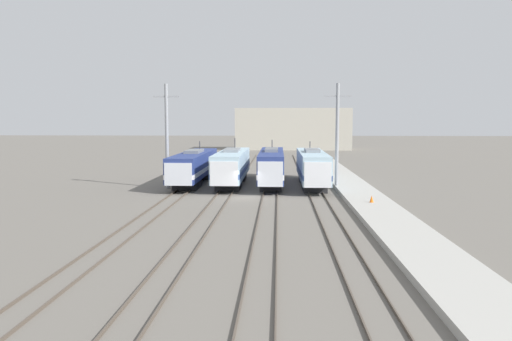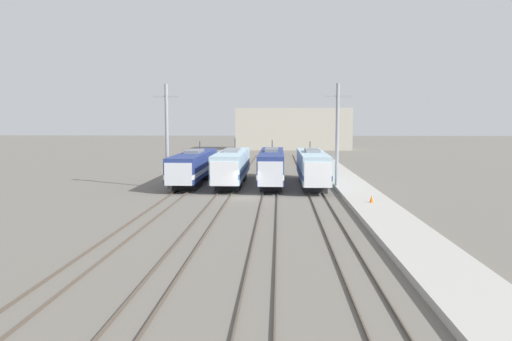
% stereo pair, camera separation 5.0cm
% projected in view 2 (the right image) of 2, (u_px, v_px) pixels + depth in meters
% --- Properties ---
extents(ground_plane, '(400.00, 400.00, 0.00)m').
position_uv_depth(ground_plane, '(246.00, 197.00, 48.96)').
color(ground_plane, '#666059').
extents(rail_pair_far_left, '(1.51, 120.00, 0.15)m').
position_uv_depth(rail_pair_far_left, '(176.00, 196.00, 49.27)').
color(rail_pair_far_left, '#4C4238').
rests_on(rail_pair_far_left, ground_plane).
extents(rail_pair_center_left, '(1.51, 120.00, 0.15)m').
position_uv_depth(rail_pair_center_left, '(223.00, 196.00, 49.06)').
color(rail_pair_center_left, '#4C4238').
rests_on(rail_pair_center_left, ground_plane).
extents(rail_pair_center_right, '(1.51, 120.00, 0.15)m').
position_uv_depth(rail_pair_center_right, '(270.00, 197.00, 48.85)').
color(rail_pair_center_right, '#4C4238').
rests_on(rail_pair_center_right, ground_plane).
extents(rail_pair_far_right, '(1.51, 120.00, 0.15)m').
position_uv_depth(rail_pair_far_right, '(318.00, 197.00, 48.63)').
color(rail_pair_far_right, '#4C4238').
rests_on(rail_pair_far_right, ground_plane).
extents(locomotive_far_left, '(3.10, 19.64, 4.86)m').
position_uv_depth(locomotive_far_left, '(194.00, 166.00, 59.49)').
color(locomotive_far_left, black).
rests_on(locomotive_far_left, ground_plane).
extents(locomotive_center_left, '(3.12, 17.92, 5.33)m').
position_uv_depth(locomotive_center_left, '(232.00, 166.00, 58.47)').
color(locomotive_center_left, '#232326').
rests_on(locomotive_center_left, ground_plane).
extents(locomotive_center_right, '(2.78, 18.49, 5.12)m').
position_uv_depth(locomotive_center_right, '(272.00, 166.00, 58.08)').
color(locomotive_center_right, black).
rests_on(locomotive_center_right, ground_plane).
extents(locomotive_far_right, '(2.94, 17.60, 4.98)m').
position_uv_depth(locomotive_far_right, '(312.00, 167.00, 57.03)').
color(locomotive_far_right, '#232326').
rests_on(locomotive_far_right, ground_plane).
extents(catenary_tower_left, '(2.88, 0.38, 11.52)m').
position_uv_depth(catenary_tower_left, '(167.00, 135.00, 55.01)').
color(catenary_tower_left, gray).
rests_on(catenary_tower_left, ground_plane).
extents(catenary_tower_right, '(2.88, 0.38, 11.52)m').
position_uv_depth(catenary_tower_right, '(337.00, 135.00, 54.15)').
color(catenary_tower_right, gray).
rests_on(catenary_tower_right, ground_plane).
extents(platform, '(4.00, 120.00, 0.43)m').
position_uv_depth(platform, '(362.00, 196.00, 48.42)').
color(platform, '#A8A59E').
rests_on(platform, ground_plane).
extents(traffic_cone, '(0.35, 0.35, 0.61)m').
position_uv_depth(traffic_cone, '(372.00, 199.00, 43.30)').
color(traffic_cone, orange).
rests_on(traffic_cone, platform).
extents(depot_building, '(29.54, 9.35, 10.67)m').
position_uv_depth(depot_building, '(293.00, 129.00, 129.86)').
color(depot_building, '#B2AD9E').
rests_on(depot_building, ground_plane).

